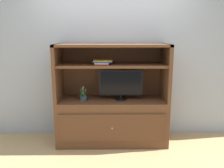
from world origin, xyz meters
TOP-DOWN VIEW (x-y plane):
  - ground_plane at (0.00, 0.00)m, footprint 8.00×8.00m
  - painted_rear_wall at (0.00, 0.75)m, footprint 6.00×0.10m
  - media_console at (0.00, 0.40)m, footprint 1.67×0.63m
  - tv_monitor at (0.14, 0.39)m, footprint 0.66×0.19m
  - potted_plant at (-0.43, 0.36)m, footprint 0.12×0.11m
  - magazine_stack at (-0.14, 0.40)m, footprint 0.31×0.36m

SIDE VIEW (x-z plane):
  - ground_plane at x=0.00m, z-range 0.00..0.00m
  - media_console at x=0.00m, z-range -0.27..1.25m
  - potted_plant at x=-0.43m, z-range 0.62..0.83m
  - tv_monitor at x=0.14m, z-range 0.70..1.15m
  - magazine_stack at x=-0.14m, z-range 1.23..1.29m
  - painted_rear_wall at x=0.00m, z-range 0.00..2.80m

